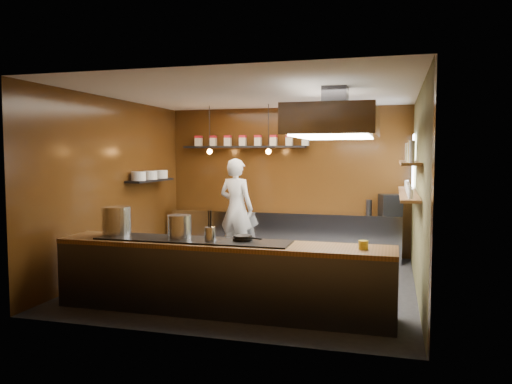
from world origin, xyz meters
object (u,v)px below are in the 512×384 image
(stockpot_large, at_px, (116,220))
(chef, at_px, (236,208))
(extractor_hood, at_px, (335,122))
(espresso_machine, at_px, (390,204))
(stockpot_small, at_px, (179,226))

(stockpot_large, xyz_separation_m, chef, (0.71, 3.21, -0.15))
(extractor_hood, height_order, chef, extractor_hood)
(stockpot_large, bearing_deg, chef, 77.47)
(extractor_hood, relative_size, chef, 1.02)
(espresso_machine, bearing_deg, stockpot_large, -151.91)
(stockpot_large, xyz_separation_m, espresso_machine, (3.64, 3.73, -0.04))
(stockpot_large, distance_m, stockpot_small, 0.95)
(extractor_hood, relative_size, espresso_machine, 5.22)
(stockpot_large, distance_m, chef, 3.29)
(espresso_machine, height_order, chef, chef)
(stockpot_large, bearing_deg, espresso_machine, 45.70)
(stockpot_large, xyz_separation_m, stockpot_small, (0.95, -0.01, -0.04))
(extractor_hood, bearing_deg, chef, 135.67)
(extractor_hood, xyz_separation_m, chef, (-2.15, 2.10, -1.52))
(stockpot_small, relative_size, espresso_machine, 0.84)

